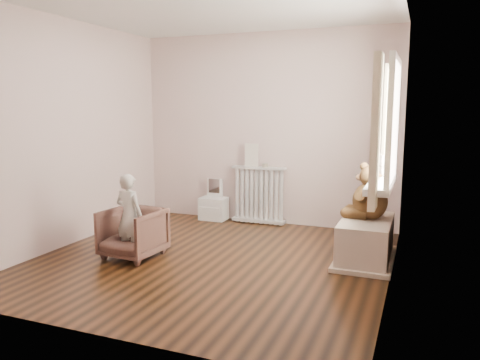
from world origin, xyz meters
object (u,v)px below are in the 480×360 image
(toy_bench, at_px, (366,242))
(plush_cat, at_px, (384,166))
(child, at_px, (129,216))
(radiator, at_px, (259,196))
(armchair, at_px, (133,233))
(toy_vanity, at_px, (214,201))
(teddy_bear, at_px, (370,197))

(toy_bench, distance_m, plush_cat, 0.82)
(child, xyz_separation_m, plush_cat, (2.48, 0.92, 0.53))
(toy_bench, bearing_deg, radiator, 144.87)
(radiator, height_order, armchair, radiator)
(toy_vanity, xyz_separation_m, child, (-0.09, -1.92, 0.19))
(toy_vanity, relative_size, plush_cat, 2.14)
(armchair, distance_m, teddy_bear, 2.54)
(child, height_order, teddy_bear, teddy_bear)
(radiator, distance_m, toy_bench, 1.93)
(toy_bench, bearing_deg, plush_cat, 29.12)
(radiator, height_order, teddy_bear, teddy_bear)
(radiator, height_order, plush_cat, plush_cat)
(toy_vanity, height_order, plush_cat, plush_cat)
(radiator, distance_m, teddy_bear, 1.93)
(toy_vanity, relative_size, toy_bench, 0.62)
(armchair, bearing_deg, toy_vanity, 92.16)
(child, relative_size, toy_bench, 0.95)
(child, bearing_deg, radiator, -106.53)
(toy_vanity, distance_m, armchair, 1.87)
(armchair, bearing_deg, toy_bench, 23.69)
(teddy_bear, relative_size, plush_cat, 2.10)
(toy_vanity, xyz_separation_m, toy_bench, (2.25, -1.08, -0.08))
(toy_bench, relative_size, plush_cat, 3.46)
(toy_vanity, distance_m, plush_cat, 2.69)
(plush_cat, bearing_deg, armchair, -152.64)
(teddy_bear, bearing_deg, radiator, 151.75)
(child, distance_m, teddy_bear, 2.54)
(armchair, distance_m, toy_bench, 2.47)
(teddy_bear, bearing_deg, armchair, -155.09)
(teddy_bear, bearing_deg, plush_cat, 12.44)
(radiator, distance_m, child, 2.10)
(radiator, xyz_separation_m, plush_cat, (1.71, -1.03, 0.61))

